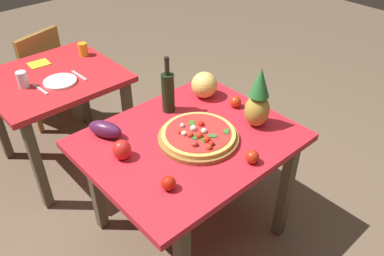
# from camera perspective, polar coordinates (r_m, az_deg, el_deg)

# --- Properties ---
(ground_plane) EXTENTS (10.00, 10.00, 0.00)m
(ground_plane) POSITION_cam_1_polar(r_m,az_deg,el_deg) (2.62, -0.37, -14.49)
(ground_plane) COLOR brown
(display_table) EXTENTS (1.11, 0.91, 0.75)m
(display_table) POSITION_cam_1_polar(r_m,az_deg,el_deg) (2.16, -0.44, -3.43)
(display_table) COLOR brown
(display_table) RESTS_ON ground_plane
(background_table) EXTENTS (0.88, 0.81, 0.75)m
(background_table) POSITION_cam_1_polar(r_m,az_deg,el_deg) (2.92, -19.40, 5.24)
(background_table) COLOR brown
(background_table) RESTS_ON ground_plane
(dining_chair) EXTENTS (0.50, 0.50, 0.85)m
(dining_chair) POSITION_cam_1_polar(r_m,az_deg,el_deg) (3.56, -21.81, 7.58)
(dining_chair) COLOR olive
(dining_chair) RESTS_ON ground_plane
(pizza_board) EXTENTS (0.44, 0.44, 0.02)m
(pizza_board) POSITION_cam_1_polar(r_m,az_deg,el_deg) (2.08, 0.92, -1.44)
(pizza_board) COLOR olive
(pizza_board) RESTS_ON display_table
(pizza) EXTENTS (0.40, 0.40, 0.06)m
(pizza) POSITION_cam_1_polar(r_m,az_deg,el_deg) (2.06, 0.92, -0.89)
(pizza) COLOR #E1B154
(pizza) RESTS_ON pizza_board
(wine_bottle) EXTENTS (0.08, 0.08, 0.34)m
(wine_bottle) POSITION_cam_1_polar(r_m,az_deg,el_deg) (2.26, -3.54, 5.38)
(wine_bottle) COLOR black
(wine_bottle) RESTS_ON display_table
(pineapple_left) EXTENTS (0.14, 0.14, 0.36)m
(pineapple_left) POSITION_cam_1_polar(r_m,az_deg,el_deg) (2.15, 9.68, 3.97)
(pineapple_left) COLOR #B3973A
(pineapple_left) RESTS_ON display_table
(melon) EXTENTS (0.16, 0.16, 0.16)m
(melon) POSITION_cam_1_polar(r_m,az_deg,el_deg) (2.42, 1.82, 6.34)
(melon) COLOR #F0CC64
(melon) RESTS_ON display_table
(bell_pepper) EXTENTS (0.10, 0.10, 0.11)m
(bell_pepper) POSITION_cam_1_polar(r_m,az_deg,el_deg) (1.98, -10.26, -3.17)
(bell_pepper) COLOR red
(bell_pepper) RESTS_ON display_table
(eggplant) EXTENTS (0.17, 0.22, 0.09)m
(eggplant) POSITION_cam_1_polar(r_m,az_deg,el_deg) (2.14, -12.63, -0.18)
(eggplant) COLOR #501C41
(eggplant) RESTS_ON display_table
(tomato_at_corner) EXTENTS (0.07, 0.07, 0.07)m
(tomato_at_corner) POSITION_cam_1_polar(r_m,az_deg,el_deg) (1.95, 8.83, -4.19)
(tomato_at_corner) COLOR red
(tomato_at_corner) RESTS_ON display_table
(tomato_beside_pepper) EXTENTS (0.07, 0.07, 0.07)m
(tomato_beside_pepper) POSITION_cam_1_polar(r_m,az_deg,el_deg) (2.36, 6.41, 3.85)
(tomato_beside_pepper) COLOR red
(tomato_beside_pepper) RESTS_ON display_table
(tomato_near_board) EXTENTS (0.07, 0.07, 0.07)m
(tomato_near_board) POSITION_cam_1_polar(r_m,az_deg,el_deg) (1.79, -3.47, -8.09)
(tomato_near_board) COLOR red
(tomato_near_board) RESTS_ON display_table
(drinking_glass_juice) EXTENTS (0.07, 0.07, 0.10)m
(drinking_glass_juice) POSITION_cam_1_polar(r_m,az_deg,el_deg) (3.08, -15.70, 11.06)
(drinking_glass_juice) COLOR orange
(drinking_glass_juice) RESTS_ON background_table
(drinking_glass_water) EXTENTS (0.07, 0.07, 0.11)m
(drinking_glass_water) POSITION_cam_1_polar(r_m,az_deg,el_deg) (2.77, -23.64, 6.54)
(drinking_glass_water) COLOR silver
(drinking_glass_water) RESTS_ON background_table
(dinner_plate) EXTENTS (0.22, 0.22, 0.02)m
(dinner_plate) POSITION_cam_1_polar(r_m,az_deg,el_deg) (2.76, -18.80, 6.48)
(dinner_plate) COLOR white
(dinner_plate) RESTS_ON background_table
(fork_utensil) EXTENTS (0.03, 0.18, 0.01)m
(fork_utensil) POSITION_cam_1_polar(r_m,az_deg,el_deg) (2.72, -21.39, 5.34)
(fork_utensil) COLOR silver
(fork_utensil) RESTS_ON background_table
(knife_utensil) EXTENTS (0.02, 0.18, 0.01)m
(knife_utensil) POSITION_cam_1_polar(r_m,az_deg,el_deg) (2.81, -16.25, 7.42)
(knife_utensil) COLOR silver
(knife_utensil) RESTS_ON background_table
(napkin_folded) EXTENTS (0.15, 0.13, 0.01)m
(napkin_folded) POSITION_cam_1_polar(r_m,az_deg,el_deg) (3.06, -21.56, 8.76)
(napkin_folded) COLOR yellow
(napkin_folded) RESTS_ON background_table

